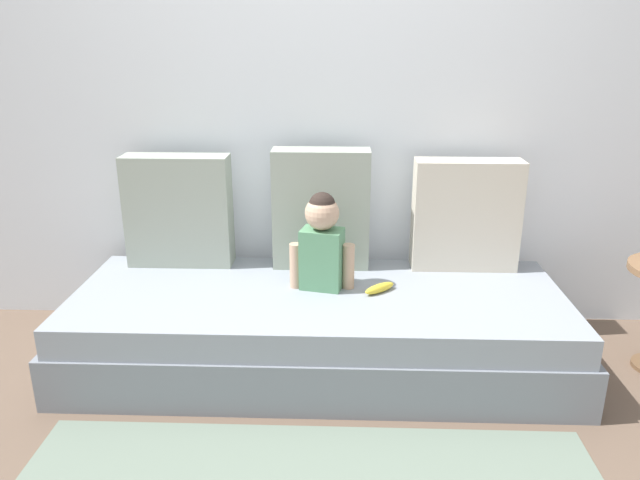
% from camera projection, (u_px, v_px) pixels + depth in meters
% --- Properties ---
extents(ground_plane, '(12.00, 12.00, 0.00)m').
position_uv_depth(ground_plane, '(319.00, 363.00, 2.86)').
color(ground_plane, brown).
extents(back_wall, '(5.49, 0.10, 2.27)m').
position_uv_depth(back_wall, '(323.00, 107.00, 3.03)').
color(back_wall, silver).
rests_on(back_wall, ground).
extents(couch, '(2.29, 0.88, 0.37)m').
position_uv_depth(couch, '(318.00, 329.00, 2.80)').
color(couch, gray).
rests_on(couch, ground).
extents(throw_pillow_left, '(0.52, 0.16, 0.56)m').
position_uv_depth(throw_pillow_left, '(179.00, 211.00, 3.00)').
color(throw_pillow_left, '#99A393').
rests_on(throw_pillow_left, couch).
extents(throw_pillow_center, '(0.47, 0.16, 0.59)m').
position_uv_depth(throw_pillow_center, '(321.00, 209.00, 2.97)').
color(throw_pillow_center, '#99A393').
rests_on(throw_pillow_center, couch).
extents(throw_pillow_right, '(0.51, 0.16, 0.54)m').
position_uv_depth(throw_pillow_right, '(466.00, 215.00, 2.95)').
color(throw_pillow_right, beige).
rests_on(throw_pillow_right, couch).
extents(toddler, '(0.30, 0.17, 0.45)m').
position_uv_depth(toddler, '(322.00, 240.00, 2.72)').
color(toddler, '#568E66').
rests_on(toddler, couch).
extents(banana, '(0.16, 0.14, 0.04)m').
position_uv_depth(banana, '(380.00, 288.00, 2.73)').
color(banana, yellow).
rests_on(banana, couch).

